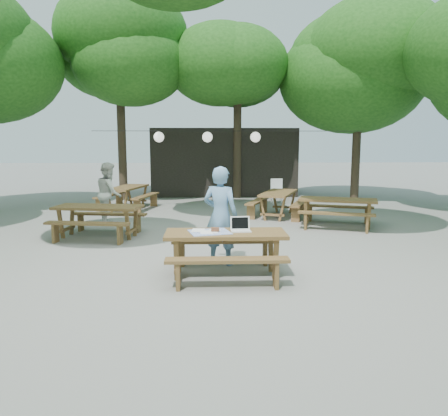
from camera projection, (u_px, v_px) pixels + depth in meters
name	position (u px, v px, depth m)	size (l,w,h in m)	color
ground	(218.00, 253.00, 8.89)	(80.00, 80.00, 0.00)	slate
pavilion	(224.00, 161.00, 19.07)	(6.00, 3.00, 2.80)	black
main_picnic_table	(226.00, 253.00, 7.29)	(2.00, 1.58, 0.75)	#533E1D
picnic_table_nw	(99.00, 221.00, 10.29)	(2.12, 1.85, 0.75)	#533E1D
picnic_table_ne	(337.00, 212.00, 11.59)	(2.31, 2.11, 0.75)	#533E1D
picnic_table_far_w	(128.00, 197.00, 14.73)	(1.98, 2.22, 0.75)	#533E1D
picnic_table_far_e	(278.00, 204.00, 13.15)	(2.16, 2.34, 0.75)	#533E1D
woman	(221.00, 216.00, 7.94)	(0.66, 0.43, 1.81)	#6996C0
second_person	(109.00, 193.00, 11.92)	(0.82, 0.64, 1.69)	silver
plastic_chair	(277.00, 196.00, 16.03)	(0.46, 0.46, 0.90)	white
laptop	(240.00, 227.00, 7.33)	(0.35, 0.28, 0.24)	white
tabletop_clutter	(210.00, 231.00, 7.23)	(0.76, 0.69, 0.08)	#365AB8
paper_lanterns	(208.00, 137.00, 14.45)	(9.00, 0.34, 0.38)	black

